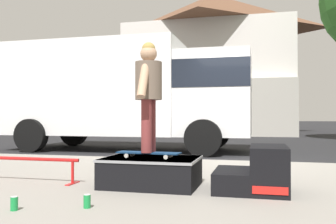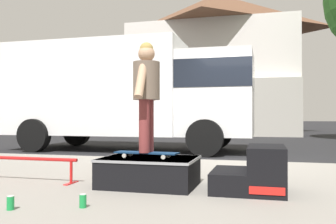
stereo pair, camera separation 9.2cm
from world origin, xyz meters
TOP-DOWN VIEW (x-y plane):
  - ground_plane at (0.00, 0.00)m, footprint 140.00×140.00m
  - sidewalk_slab at (0.00, -3.00)m, footprint 50.00×5.00m
  - skate_box at (-0.94, -3.37)m, footprint 1.14×0.83m
  - kicker_ramp at (0.31, -3.37)m, footprint 0.81×0.80m
  - grind_rail at (-2.55, -3.46)m, footprint 1.37×0.28m
  - skateboard at (-0.97, -3.41)m, footprint 0.79×0.25m
  - skater_kid at (-0.97, -3.41)m, footprint 0.32×0.68m
  - soda_can at (-1.22, -4.52)m, footprint 0.07×0.07m
  - soda_can_b at (-1.82, -4.76)m, footprint 0.07×0.07m
  - box_truck at (-3.28, 2.20)m, footprint 6.91×2.63m
  - house_behind at (-2.32, 14.24)m, footprint 9.54×8.23m

SIDE VIEW (x-z plane):
  - ground_plane at x=0.00m, z-range 0.00..0.00m
  - sidewalk_slab at x=0.00m, z-range 0.00..0.12m
  - soda_can at x=-1.22m, z-range 0.12..0.25m
  - soda_can_b at x=-1.82m, z-range 0.12..0.25m
  - skate_box at x=-0.94m, z-range 0.13..0.48m
  - kicker_ramp at x=0.31m, z-range 0.08..0.59m
  - grind_rail at x=-2.55m, z-range 0.20..0.51m
  - skateboard at x=-0.97m, z-range 0.49..0.56m
  - skater_kid at x=-0.97m, z-range 0.65..1.98m
  - box_truck at x=-3.28m, z-range 0.18..3.23m
  - house_behind at x=-2.32m, z-range 0.04..8.44m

